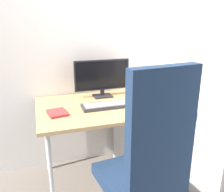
{
  "coord_description": "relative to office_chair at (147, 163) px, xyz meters",
  "views": [
    {
      "loc": [
        -0.58,
        -1.89,
        1.46
      ],
      "look_at": [
        0.0,
        -0.08,
        0.86
      ],
      "focal_mm": 38.61,
      "sensor_mm": 36.0,
      "label": 1
    }
  ],
  "objects": [
    {
      "name": "ground_plane",
      "position": [
        -0.01,
        0.74,
        -0.63
      ],
      "size": [
        8.0,
        8.0,
        0.0
      ],
      "primitive_type": "plane",
      "color": "slate"
    },
    {
      "name": "monitor",
      "position": [
        -0.01,
        0.98,
        0.33
      ],
      "size": [
        0.53,
        0.14,
        0.35
      ],
      "color": "black",
      "rests_on": "desk"
    },
    {
      "name": "desk",
      "position": [
        -0.01,
        0.74,
        0.08
      ],
      "size": [
        1.23,
        0.8,
        0.76
      ],
      "color": "tan",
      "rests_on": "ground_plane"
    },
    {
      "name": "office_chair",
      "position": [
        0.0,
        0.0,
        0.0
      ],
      "size": [
        0.59,
        0.59,
        1.25
      ],
      "color": "black",
      "rests_on": "ground_plane"
    },
    {
      "name": "wall_side_right",
      "position": [
        0.63,
        0.55,
        0.77
      ],
      "size": [
        0.04,
        2.12,
        2.8
      ],
      "primitive_type": "cube",
      "color": "white",
      "rests_on": "ground_plane"
    },
    {
      "name": "filing_cabinet",
      "position": [
        0.33,
        0.84,
        -0.32
      ],
      "size": [
        0.38,
        0.49,
        0.62
      ],
      "color": "#B2B5BA",
      "rests_on": "ground_plane"
    },
    {
      "name": "pen_holder",
      "position": [
        0.4,
        0.95,
        0.18
      ],
      "size": [
        0.09,
        0.09,
        0.17
      ],
      "color": "#9EA0A5",
      "rests_on": "desk"
    },
    {
      "name": "notebook",
      "position": [
        -0.47,
        0.65,
        0.14
      ],
      "size": [
        0.17,
        0.2,
        0.02
      ],
      "primitive_type": "cube",
      "rotation": [
        0.0,
        0.0,
        0.16
      ],
      "color": "#B23333",
      "rests_on": "desk"
    },
    {
      "name": "wall_back",
      "position": [
        -0.01,
        1.17,
        0.77
      ],
      "size": [
        2.55,
        0.04,
        2.8
      ],
      "primitive_type": "cube",
      "color": "white",
      "rests_on": "ground_plane"
    },
    {
      "name": "keyboard",
      "position": [
        -0.03,
        0.68,
        0.15
      ],
      "size": [
        0.46,
        0.16,
        0.03
      ],
      "color": "#333338",
      "rests_on": "desk"
    },
    {
      "name": "mouse",
      "position": [
        0.31,
        0.7,
        0.15
      ],
      "size": [
        0.07,
        0.1,
        0.04
      ],
      "primitive_type": "ellipsoid",
      "rotation": [
        0.0,
        0.0,
        -0.05
      ],
      "color": "gray",
      "rests_on": "desk"
    }
  ]
}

